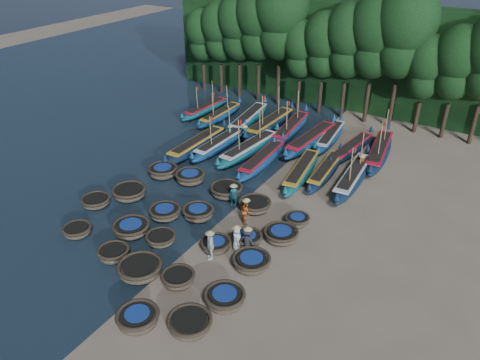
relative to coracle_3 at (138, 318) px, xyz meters
The scene contains 59 objects.
ground 10.22m from the coracle_3, 98.43° to the left, with size 120.00×120.00×0.00m, color #7E6C5C.
foliage_wall 33.93m from the coracle_3, 92.55° to the left, with size 40.00×3.00×10.00m, color black.
coracle_3 is the anchor object (origin of this frame).
coracle_4 2.47m from the coracle_3, 26.15° to the left, with size 2.42×2.42×0.72m.
coracle_5 8.80m from the coracle_3, 156.50° to the left, with size 1.76×1.76×0.64m.
coracle_6 5.46m from the coracle_3, 146.49° to the left, with size 1.83×1.83×0.73m.
coracle_7 3.61m from the coracle_3, 130.44° to the left, with size 2.96×2.96×0.80m.
coracle_8 3.27m from the coracle_3, 92.98° to the left, with size 2.12×2.12×0.71m.
coracle_9 4.26m from the coracle_3, 50.09° to the left, with size 2.13×2.13×0.80m.
coracle_10 11.55m from the coracle_3, 146.07° to the left, with size 2.03×2.03×0.66m.
coracle_11 7.57m from the coracle_3, 135.23° to the left, with size 2.37×2.37×0.75m.
coracle_12 6.40m from the coracle_3, 120.32° to the left, with size 2.02×2.02×0.65m.
coracle_13 6.75m from the coracle_3, 91.24° to the left, with size 1.83×1.83×0.63m.
coracle_14 6.88m from the coracle_3, 69.43° to the left, with size 2.63×2.63×0.71m.
coracle_15 11.84m from the coracle_3, 135.06° to the left, with size 2.42×2.42×0.80m.
coracle_16 9.11m from the coracle_3, 121.55° to the left, with size 2.20×2.20×0.74m.
coracle_17 9.24m from the coracle_3, 108.13° to the left, with size 2.34×2.34×0.83m.
coracle_18 8.19m from the coracle_3, 81.94° to the left, with size 1.84×1.84×0.70m.
coracle_19 9.88m from the coracle_3, 74.41° to the left, with size 2.14×2.14×0.72m.
coracle_20 14.54m from the coracle_3, 125.06° to the left, with size 2.36×2.36×0.85m.
coracle_21 13.66m from the coracle_3, 116.47° to the left, with size 2.36×2.36×0.85m.
coracle_22 12.41m from the coracle_3, 103.36° to the left, with size 2.80×2.80×0.81m.
coracle_23 11.56m from the coracle_3, 91.51° to the left, with size 2.24×2.24×0.71m.
coracle_24 11.80m from the coracle_3, 76.27° to the left, with size 1.59×1.59×0.64m.
long_boat_2 18.95m from the coracle_3, 117.65° to the left, with size 1.52×8.56×1.51m.
long_boat_3 19.53m from the coracle_3, 112.03° to the left, with size 1.56×8.10×3.44m.
long_boat_4 19.02m from the coracle_3, 104.43° to the left, with size 2.28×8.54×3.64m.
long_boat_5 17.53m from the coracle_3, 99.65° to the left, with size 1.72×7.95×1.40m.
long_boat_6 17.14m from the coracle_3, 88.54° to the left, with size 2.47×7.92×1.41m.
long_boat_7 18.33m from the coracle_3, 84.04° to the left, with size 1.79×7.46×1.31m.
long_boat_8 18.66m from the coracle_3, 77.63° to the left, with size 2.01×8.44×3.59m.
long_boat_9 27.36m from the coracle_3, 118.45° to the left, with size 1.74×7.28×3.10m.
long_boat_10 25.83m from the coracle_3, 114.92° to the left, with size 1.30×7.35×3.12m.
long_boat_11 25.11m from the coracle_3, 108.62° to the left, with size 2.63×8.66×1.54m.
long_boat_12 24.49m from the coracle_3, 103.59° to the left, with size 1.77×8.79×3.74m.
long_boat_13 24.18m from the coracle_3, 98.82° to the left, with size 2.33×8.50×3.63m.
long_boat_14 22.59m from the coracle_3, 93.01° to the left, with size 2.18×8.88×1.57m.
long_boat_15 24.18m from the coracle_3, 90.27° to the left, with size 2.09×7.49×1.33m.
long_boat_16 22.95m from the coracle_3, 84.39° to the left, with size 2.19×7.53×1.33m.
long_boat_17 23.66m from the coracle_3, 79.39° to the left, with size 2.69×8.79×3.76m.
fisherman_0 7.43m from the coracle_3, 83.07° to the left, with size 0.90×0.94×1.82m.
fisherman_1 11.49m from the coracle_3, 99.04° to the left, with size 0.67×0.60×1.75m.
fisherman_2 10.07m from the coracle_3, 90.43° to the left, with size 0.98×1.03×1.88m.
fisherman_3 7.57m from the coracle_3, 77.61° to the left, with size 1.15×0.67×1.98m.
fisherman_4 5.94m from the coracle_3, 89.41° to the left, with size 0.99×1.10×2.00m.
fisherman_5 21.25m from the coracle_3, 107.33° to the left, with size 0.86×1.46×1.70m.
fisherman_6 20.46m from the coracle_3, 78.86° to the left, with size 0.75×0.52×1.70m.
tree_0 35.24m from the coracle_3, 120.17° to the left, with size 3.68×3.68×8.68m.
tree_1 34.28m from the coracle_3, 116.79° to the left, with size 4.09×4.09×9.65m.
tree_2 33.45m from the coracle_3, 113.19° to the left, with size 4.51×4.51×10.63m.
tree_3 32.78m from the coracle_3, 109.39° to the left, with size 4.92×4.92×11.60m.
tree_4 32.28m from the coracle_3, 105.41° to the left, with size 5.34×5.34×12.58m.
tree_5 31.18m from the coracle_3, 101.27° to the left, with size 3.68×3.68×8.68m.
tree_6 30.95m from the coracle_3, 97.00° to the left, with size 4.09×4.09×9.65m.
tree_7 30.90m from the coracle_3, 92.66° to the left, with size 4.51×4.51×10.63m.
tree_8 31.04m from the coracle_3, 88.28° to the left, with size 4.92×4.92×11.60m.
tree_9 31.36m from the coracle_3, 83.92° to the left, with size 5.34×5.34×12.58m.
tree_10 31.09m from the coracle_3, 79.64° to the left, with size 3.68×3.68×8.68m.
tree_11 31.70m from the coracle_3, 75.46° to the left, with size 4.09×4.09×9.65m.
Camera 1 is at (13.87, -21.12, 16.91)m, focal length 35.00 mm.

